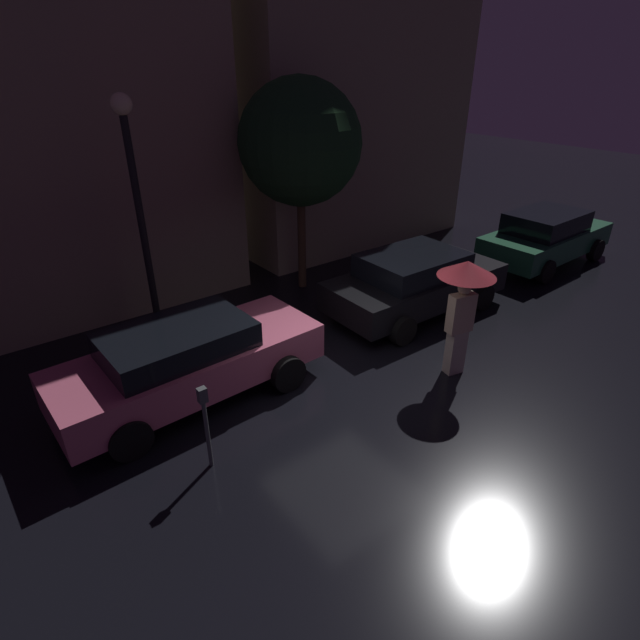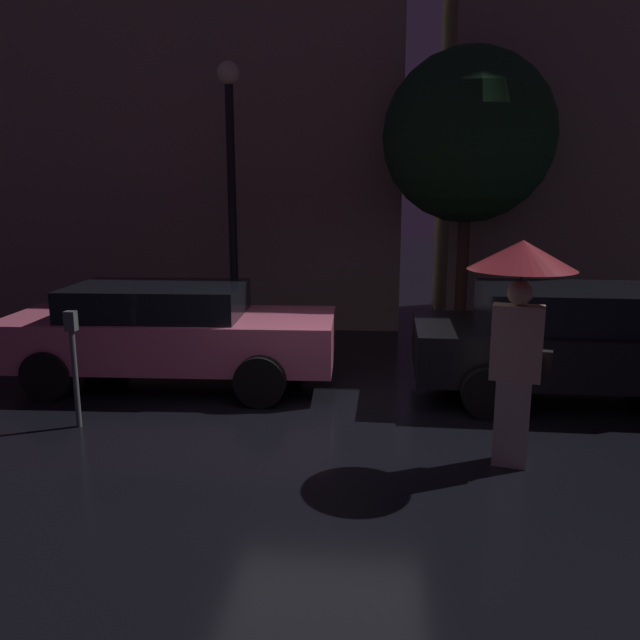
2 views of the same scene
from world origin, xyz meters
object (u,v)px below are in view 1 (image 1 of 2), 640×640
Objects in this scene: parked_car_pink at (188,360)px; parking_meter at (206,419)px; pedestrian_with_umbrella at (464,290)px; parked_car_black at (415,281)px; street_lamp_near at (136,191)px; parked_car_green at (546,237)px.

parked_car_pink is 3.36× the size of parking_meter.
parked_car_pink is 4.84m from pedestrian_with_umbrella.
parked_car_black is 6.18m from parking_meter.
parked_car_black is 0.91× the size of street_lamp_near.
parked_car_pink is 1.05× the size of parked_car_black.
parked_car_black is at bearing -2.78° from parked_car_pink.
pedestrian_with_umbrella is at bearing -30.60° from parked_car_pink.
street_lamp_near is (-3.80, 4.66, 1.39)m from pedestrian_with_umbrella.
parked_car_green reaches higher than parked_car_pink.
street_lamp_near reaches higher than parking_meter.
parked_car_black is 2.70m from pedestrian_with_umbrella.
street_lamp_near is at bearing 155.31° from parked_car_black.
street_lamp_near is at bearing -37.53° from pedestrian_with_umbrella.
street_lamp_near reaches higher than parked_car_green.
parked_car_black is 6.09m from street_lamp_near.
parking_meter is at bearing -102.27° from street_lamp_near.
pedestrian_with_umbrella reaches higher than parked_car_green.
parked_car_green is 1.96× the size of pedestrian_with_umbrella.
pedestrian_with_umbrella is at bearing -163.20° from parked_car_green.
parking_meter is (-5.96, -1.64, 0.08)m from parked_car_black.
parked_car_pink is at bearing 73.09° from parking_meter.
street_lamp_near is at bearing 78.98° from parked_car_pink.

